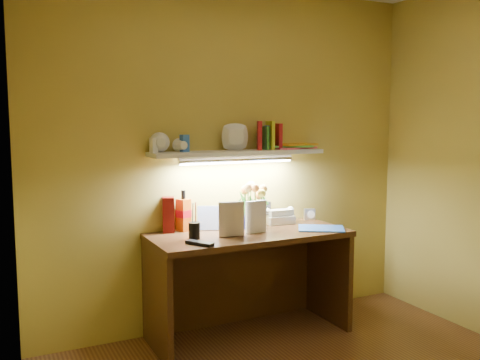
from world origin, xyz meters
The scene contains 13 objects.
desk centered at (0.00, 1.20, 0.38)m, with size 1.40×0.60×0.75m, color #3A1F0F.
flower_bouquet centered at (0.10, 1.33, 0.92)m, with size 0.21×0.21×0.34m, color #0E133C, non-canonical shape.
telephone centered at (0.35, 1.39, 0.81)m, with size 0.21×0.16×0.12m, color beige, non-canonical shape.
desk_clock centered at (0.65, 1.42, 0.79)m, with size 0.08×0.04×0.08m, color #B6B5BA.
whisky_bottle centered at (-0.40, 1.45, 0.90)m, with size 0.08×0.08×0.29m, color #BD4E0C, non-canonical shape.
whisky_box centered at (-0.51, 1.45, 0.87)m, with size 0.08×0.08×0.25m, color #500905.
pen_cup centered at (-0.42, 1.18, 0.84)m, with size 0.08×0.08×0.19m, color black.
art_card centered at (-0.22, 1.40, 0.84)m, with size 0.17×0.03×0.17m, color white, non-canonical shape.
tv_remote centered at (-0.45, 1.01, 0.76)m, with size 0.05×0.19×0.02m, color black.
blue_folder centered at (0.52, 1.07, 0.75)m, with size 0.32×0.24×0.01m, color blue.
desk_book_a centered at (-0.26, 1.15, 0.87)m, with size 0.18×0.02×0.24m, color beige.
desk_book_b centered at (-0.05, 1.15, 0.86)m, with size 0.17×0.02×0.23m, color white.
wall_shelf centered at (0.03, 1.39, 1.34)m, with size 1.32×0.35×0.24m.
Camera 1 is at (-1.68, -2.08, 1.55)m, focal length 40.00 mm.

